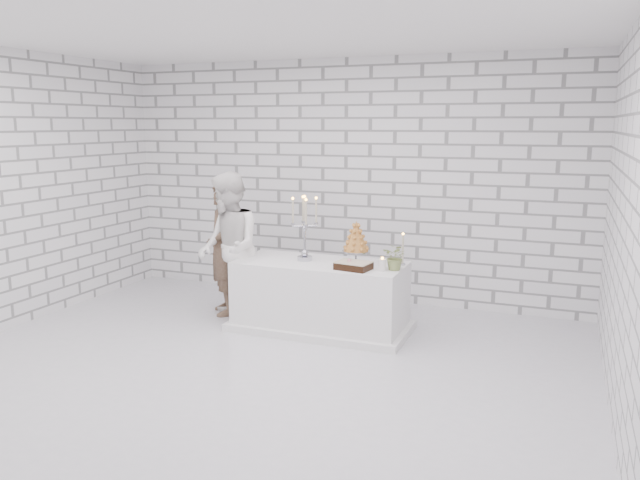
# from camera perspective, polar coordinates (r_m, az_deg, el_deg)

# --- Properties ---
(ground) EXTENTS (6.00, 5.00, 0.01)m
(ground) POSITION_cam_1_polar(r_m,az_deg,el_deg) (5.99, -5.73, -11.13)
(ground) COLOR silver
(ground) RESTS_ON ground
(ceiling) EXTENTS (6.00, 5.00, 0.01)m
(ceiling) POSITION_cam_1_polar(r_m,az_deg,el_deg) (5.63, -6.32, 18.58)
(ceiling) COLOR white
(ceiling) RESTS_ON ground
(wall_back) EXTENTS (6.00, 0.01, 3.00)m
(wall_back) POSITION_cam_1_polar(r_m,az_deg,el_deg) (7.91, 2.36, 5.39)
(wall_back) COLOR white
(wall_back) RESTS_ON ground
(wall_front) EXTENTS (6.00, 0.01, 3.00)m
(wall_front) POSITION_cam_1_polar(r_m,az_deg,el_deg) (3.61, -24.51, -1.69)
(wall_front) COLOR white
(wall_front) RESTS_ON ground
(wall_left) EXTENTS (0.01, 5.00, 3.00)m
(wall_left) POSITION_cam_1_polar(r_m,az_deg,el_deg) (7.48, -26.95, 3.97)
(wall_left) COLOR white
(wall_left) RESTS_ON ground
(wall_right) EXTENTS (0.01, 5.00, 3.00)m
(wall_right) POSITION_cam_1_polar(r_m,az_deg,el_deg) (5.01, 26.11, 1.36)
(wall_right) COLOR white
(wall_right) RESTS_ON ground
(cake_table) EXTENTS (1.80, 0.80, 0.75)m
(cake_table) POSITION_cam_1_polar(r_m,az_deg,el_deg) (6.80, 0.03, -5.11)
(cake_table) COLOR white
(cake_table) RESTS_ON ground
(groom) EXTENTS (0.64, 0.67, 1.55)m
(groom) POSITION_cam_1_polar(r_m,az_deg,el_deg) (7.38, -8.82, -0.80)
(groom) COLOR #493425
(groom) RESTS_ON ground
(bride) EXTENTS (1.02, 1.04, 1.70)m
(bride) POSITION_cam_1_polar(r_m,az_deg,el_deg) (7.01, -8.30, -0.76)
(bride) COLOR white
(bride) RESTS_ON ground
(candelabra) EXTENTS (0.35, 0.35, 0.71)m
(candelabra) POSITION_cam_1_polar(r_m,az_deg,el_deg) (6.73, -1.41, 1.09)
(candelabra) COLOR #A6A7B1
(candelabra) RESTS_ON cake_table
(croquembouche) EXTENTS (0.30, 0.30, 0.46)m
(croquembouche) POSITION_cam_1_polar(r_m,az_deg,el_deg) (6.58, 3.29, -0.24)
(croquembouche) COLOR #9A5B1B
(croquembouche) RESTS_ON cake_table
(chocolate_cake) EXTENTS (0.37, 0.29, 0.08)m
(chocolate_cake) POSITION_cam_1_polar(r_m,az_deg,el_deg) (6.37, 3.05, -2.33)
(chocolate_cake) COLOR black
(chocolate_cake) RESTS_ON cake_table
(pillar_candle) EXTENTS (0.09, 0.09, 0.12)m
(pillar_candle) POSITION_cam_1_polar(r_m,az_deg,el_deg) (6.33, 5.67, -2.27)
(pillar_candle) COLOR white
(pillar_candle) RESTS_ON cake_table
(extra_taper) EXTENTS (0.07, 0.07, 0.32)m
(extra_taper) POSITION_cam_1_polar(r_m,az_deg,el_deg) (6.59, 7.52, -0.90)
(extra_taper) COLOR #BFB89B
(extra_taper) RESTS_ON cake_table
(flowers) EXTENTS (0.29, 0.27, 0.27)m
(flowers) POSITION_cam_1_polar(r_m,az_deg,el_deg) (6.36, 6.89, -1.54)
(flowers) COLOR #577537
(flowers) RESTS_ON cake_table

